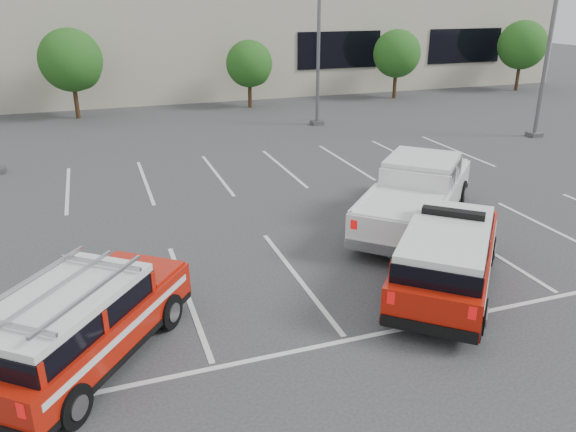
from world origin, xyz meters
name	(u,v)px	position (x,y,z in m)	size (l,w,h in m)	color
ground	(298,278)	(0.00, 0.00, 0.00)	(120.00, 120.00, 0.00)	#313133
stall_markings	(248,214)	(0.00, 4.50, 0.01)	(23.00, 15.00, 0.01)	silver
convention_building	(146,21)	(0.18, 31.86, 4.72)	(60.00, 16.99, 13.20)	#B9B09C
tree_mid_left	(73,62)	(-4.91, 22.05, 3.04)	(3.37, 3.37, 4.85)	#3F2B19
tree_mid_right	(250,65)	(5.09, 22.05, 2.50)	(2.77, 2.77, 3.99)	#3F2B19
tree_right	(398,55)	(15.09, 22.05, 2.77)	(3.07, 3.07, 4.42)	#3F2B19
tree_far_right	(523,47)	(25.09, 22.05, 3.04)	(3.37, 3.37, 4.85)	#3F2B19
light_pole_mid	(319,22)	(7.00, 16.00, 5.19)	(0.90, 0.60, 10.24)	#59595E
light_pole_right	(552,24)	(16.00, 10.00, 5.19)	(0.90, 0.60, 10.24)	#59595E
fire_chief_suv	(446,261)	(3.01, -1.68, 0.75)	(4.86, 5.19, 1.84)	#A71508
white_pickup	(416,200)	(4.50, 2.07, 0.78)	(5.98, 6.13, 1.96)	silver
ladder_suv	(81,330)	(-4.92, -1.91, 0.74)	(4.34, 4.84, 1.85)	#A71508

